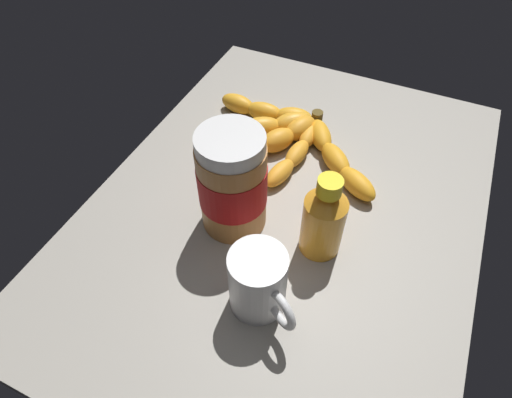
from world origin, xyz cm
name	(u,v)px	position (x,y,z in cm)	size (l,w,h in cm)	color
ground_plane	(286,210)	(0.00, 0.00, -1.79)	(76.68, 56.71, 3.58)	gray
banana_bunch	(285,136)	(12.45, 5.42, 1.75)	(20.01, 33.45, 3.80)	gold
peanut_butter_jar	(232,183)	(-6.26, 5.93, 7.87)	(9.55, 9.55, 16.03)	#B27238
honey_bottle	(324,219)	(-5.56, -7.07, 5.95)	(5.75, 5.75, 13.35)	orange
coffee_mug	(259,283)	(-17.19, -2.94, 4.80)	(7.91, 10.05, 9.55)	silver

